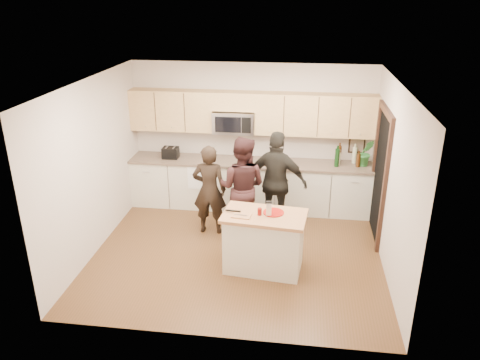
# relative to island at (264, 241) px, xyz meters

# --- Properties ---
(floor) EXTENTS (4.50, 4.50, 0.00)m
(floor) POSITION_rel_island_xyz_m (-0.45, 0.41, -0.45)
(floor) COLOR #57341D
(floor) RESTS_ON ground
(room_shell) EXTENTS (4.52, 4.02, 2.71)m
(room_shell) POSITION_rel_island_xyz_m (-0.45, 0.41, 1.28)
(room_shell) COLOR #BEB0A2
(room_shell) RESTS_ON ground
(back_cabinetry) EXTENTS (4.50, 0.66, 0.94)m
(back_cabinetry) POSITION_rel_island_xyz_m (-0.45, 2.10, 0.02)
(back_cabinetry) COLOR beige
(back_cabinetry) RESTS_ON ground
(upper_cabinetry) EXTENTS (4.50, 0.33, 0.75)m
(upper_cabinetry) POSITION_rel_island_xyz_m (-0.42, 2.24, 1.39)
(upper_cabinetry) COLOR tan
(upper_cabinetry) RESTS_ON ground
(microwave) EXTENTS (0.76, 0.41, 0.40)m
(microwave) POSITION_rel_island_xyz_m (-0.76, 2.21, 1.20)
(microwave) COLOR silver
(microwave) RESTS_ON ground
(doorway) EXTENTS (0.06, 1.25, 2.20)m
(doorway) POSITION_rel_island_xyz_m (1.78, 1.31, 0.70)
(doorway) COLOR black
(doorway) RESTS_ON ground
(framed_picture) EXTENTS (0.30, 0.03, 0.38)m
(framed_picture) POSITION_rel_island_xyz_m (1.50, 2.39, 0.83)
(framed_picture) COLOR black
(framed_picture) RESTS_ON ground
(dish_towel) EXTENTS (0.34, 0.60, 0.48)m
(dish_towel) POSITION_rel_island_xyz_m (-1.40, 1.91, 0.35)
(dish_towel) COLOR white
(dish_towel) RESTS_ON ground
(island) EXTENTS (1.27, 0.82, 0.90)m
(island) POSITION_rel_island_xyz_m (0.00, 0.00, 0.00)
(island) COLOR beige
(island) RESTS_ON ground
(red_plate) EXTENTS (0.30, 0.30, 0.02)m
(red_plate) POSITION_rel_island_xyz_m (0.13, 0.07, 0.45)
(red_plate) COLOR maroon
(red_plate) RESTS_ON island
(box_grater) EXTENTS (0.09, 0.06, 0.21)m
(box_grater) POSITION_rel_island_xyz_m (0.06, -0.04, 0.57)
(box_grater) COLOR silver
(box_grater) RESTS_ON red_plate
(drink_glass) EXTENTS (0.06, 0.06, 0.11)m
(drink_glass) POSITION_rel_island_xyz_m (-0.07, -0.03, 0.50)
(drink_glass) COLOR #660E0B
(drink_glass) RESTS_ON island
(cutting_board) EXTENTS (0.29, 0.22, 0.02)m
(cutting_board) POSITION_rel_island_xyz_m (-0.32, -0.09, 0.45)
(cutting_board) COLOR #AA7547
(cutting_board) RESTS_ON island
(tongs) EXTENTS (0.23, 0.05, 0.02)m
(tongs) POSITION_rel_island_xyz_m (-0.46, 0.01, 0.47)
(tongs) COLOR black
(tongs) RESTS_ON cutting_board
(knife) EXTENTS (0.19, 0.04, 0.01)m
(knife) POSITION_rel_island_xyz_m (-0.33, -0.10, 0.47)
(knife) COLOR silver
(knife) RESTS_ON cutting_board
(toaster) EXTENTS (0.29, 0.22, 0.21)m
(toaster) POSITION_rel_island_xyz_m (-1.96, 2.08, 0.59)
(toaster) COLOR black
(toaster) RESTS_ON back_cabinetry
(bottle_cluster) EXTENTS (0.46, 0.31, 0.40)m
(bottle_cluster) POSITION_rel_island_xyz_m (1.29, 2.13, 0.66)
(bottle_cluster) COLOR #391D0A
(bottle_cluster) RESTS_ON back_cabinetry
(orchid) EXTENTS (0.30, 0.26, 0.49)m
(orchid) POSITION_rel_island_xyz_m (1.64, 2.13, 0.73)
(orchid) COLOR #317B34
(orchid) RESTS_ON back_cabinetry
(woman_left) EXTENTS (0.58, 0.38, 1.57)m
(woman_left) POSITION_rel_island_xyz_m (-1.01, 1.03, 0.33)
(woman_left) COLOR black
(woman_left) RESTS_ON ground
(woman_center) EXTENTS (0.93, 0.77, 1.73)m
(woman_center) POSITION_rel_island_xyz_m (-0.47, 1.04, 0.41)
(woman_center) COLOR black
(woman_center) RESTS_ON ground
(woman_right) EXTENTS (1.10, 0.64, 1.77)m
(woman_right) POSITION_rel_island_xyz_m (0.10, 1.27, 0.43)
(woman_right) COLOR black
(woman_right) RESTS_ON ground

